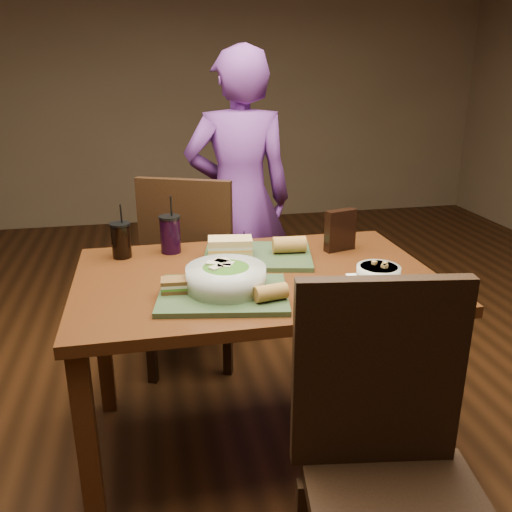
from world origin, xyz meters
The scene contains 16 objects.
ground centered at (0.00, 0.00, 0.00)m, with size 6.00×6.00×0.00m, color #381C0B.
dining_table centered at (0.00, 0.00, 0.66)m, with size 1.30×0.85×0.75m.
chair_near centered at (0.17, -0.82, 0.56)m, with size 0.49×0.50×1.00m.
chair_far centered at (-0.21, 0.65, 0.56)m, with size 0.57×0.58×1.00m.
diner centered at (0.11, 0.99, 0.79)m, with size 0.57×0.38×1.57m, color #662D7D.
tray_near centered at (-0.15, -0.18, 0.76)m, with size 0.42×0.32×0.02m, color #314526.
tray_far centered at (0.04, 0.17, 0.76)m, with size 0.42×0.32×0.02m, color #314526.
salad_bowl centered at (-0.13, -0.16, 0.81)m, with size 0.27×0.27×0.09m.
soup_bowl centered at (0.40, -0.17, 0.78)m, with size 0.21×0.21×0.07m.
sandwich_near centered at (-0.30, -0.15, 0.79)m, with size 0.10×0.07×0.04m.
sandwich_far centered at (-0.07, 0.18, 0.80)m, with size 0.18×0.11×0.07m.
baguette_near centered at (-0.01, -0.28, 0.79)m, with size 0.05×0.05×0.10m, color #AD7533.
baguette_far centered at (0.17, 0.16, 0.80)m, with size 0.07×0.07×0.13m, color #AD7533.
cup_cola centered at (-0.48, 0.29, 0.82)m, with size 0.08×0.08×0.22m.
cup_berry centered at (-0.29, 0.31, 0.83)m, with size 0.09×0.09×0.24m.
chip_bag centered at (0.39, 0.20, 0.84)m, with size 0.13×0.04×0.17m, color black.
Camera 1 is at (-0.37, -1.81, 1.47)m, focal length 38.00 mm.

